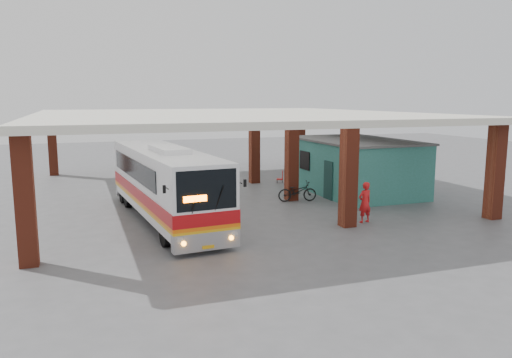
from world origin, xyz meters
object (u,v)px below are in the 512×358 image
Objects in this scene: pedestrian at (365,202)px; coach_bus at (165,183)px; red_chair at (281,177)px; motorcycle at (297,191)px.

coach_bus is at bearing -31.61° from pedestrian.
coach_bus is 15.07× the size of red_chair.
coach_bus is at bearing -117.46° from red_chair.
motorcycle is 2.64× the size of red_chair.
red_chair is at bearing 35.80° from coach_bus.
pedestrian is at bearing -71.47° from red_chair.
coach_bus is 11.82m from red_chair.
red_chair is at bearing -4.30° from motorcycle.
red_chair is (1.53, 5.92, -0.18)m from motorcycle.
pedestrian is at bearing -159.75° from motorcycle.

